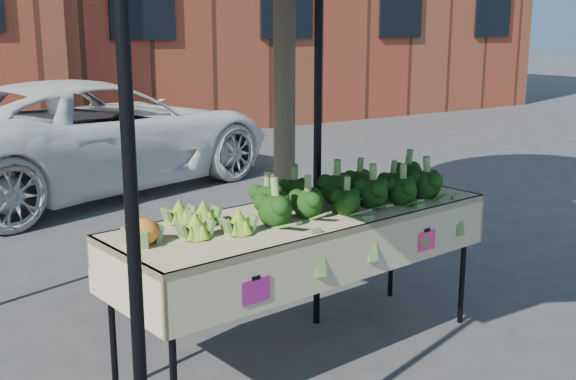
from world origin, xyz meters
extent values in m
plane|color=#343437|center=(0.00, 0.00, 0.00)|extent=(90.00, 90.00, 0.00)
cube|color=#C3B692|center=(-0.06, -0.08, 0.45)|extent=(2.47, 1.05, 0.90)
cube|color=#F22D8C|center=(-0.75, -0.49, 0.70)|extent=(0.17, 0.01, 0.12)
cube|color=#EF2D74|center=(0.56, -0.49, 0.70)|extent=(0.17, 0.01, 0.12)
ellipsoid|color=black|center=(0.26, -0.06, 1.02)|extent=(1.45, 0.55, 0.23)
ellipsoid|color=#8DC02B|center=(-0.73, -0.05, 0.99)|extent=(0.41, 0.55, 0.18)
ellipsoid|color=orange|center=(-1.11, -0.13, 0.98)|extent=(0.18, 0.18, 0.16)
camera|label=1|loc=(-2.39, -3.37, 1.97)|focal=43.98mm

